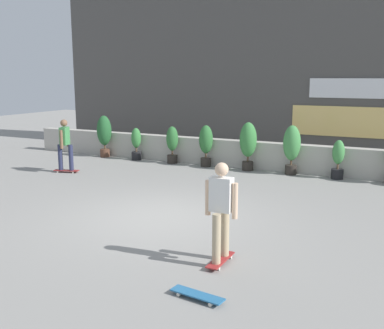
# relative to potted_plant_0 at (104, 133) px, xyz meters

# --- Properties ---
(ground_plane) EXTENTS (48.00, 48.00, 0.00)m
(ground_plane) POSITION_rel_potted_plant_0_xyz_m (5.71, -5.55, -0.92)
(ground_plane) COLOR gray
(planter_wall) EXTENTS (18.00, 0.40, 0.90)m
(planter_wall) POSITION_rel_potted_plant_0_xyz_m (5.71, 0.45, -0.47)
(planter_wall) COLOR #B2ADA3
(planter_wall) RESTS_ON ground
(building_backdrop) EXTENTS (20.00, 2.08, 6.50)m
(building_backdrop) POSITION_rel_potted_plant_0_xyz_m (5.71, 4.45, 2.33)
(building_backdrop) COLOR #4C4947
(building_backdrop) RESTS_ON ground
(potted_plant_0) EXTENTS (0.55, 0.55, 1.57)m
(potted_plant_0) POSITION_rel_potted_plant_0_xyz_m (0.00, 0.00, 0.00)
(potted_plant_0) COLOR brown
(potted_plant_0) RESTS_ON ground
(potted_plant_1) EXTENTS (0.36, 0.36, 1.18)m
(potted_plant_1) POSITION_rel_potted_plant_0_xyz_m (1.43, 0.00, -0.31)
(potted_plant_1) COLOR black
(potted_plant_1) RESTS_ON ground
(potted_plant_2) EXTENTS (0.42, 0.42, 1.31)m
(potted_plant_2) POSITION_rel_potted_plant_0_xyz_m (2.93, -0.00, -0.19)
(potted_plant_2) COLOR #2D2823
(potted_plant_2) RESTS_ON ground
(potted_plant_3) EXTENTS (0.47, 0.47, 1.41)m
(potted_plant_3) POSITION_rel_potted_plant_0_xyz_m (4.23, 0.00, -0.11)
(potted_plant_3) COLOR #2D2823
(potted_plant_3) RESTS_ON ground
(potted_plant_4) EXTENTS (0.55, 0.55, 1.57)m
(potted_plant_4) POSITION_rel_potted_plant_0_xyz_m (5.73, -0.00, 0.00)
(potted_plant_4) COLOR #2D2823
(potted_plant_4) RESTS_ON ground
(potted_plant_5) EXTENTS (0.54, 0.54, 1.55)m
(potted_plant_5) POSITION_rel_potted_plant_0_xyz_m (7.15, 0.00, -0.02)
(potted_plant_5) COLOR #2D2823
(potted_plant_5) RESTS_ON ground
(potted_plant_6) EXTENTS (0.36, 0.36, 1.17)m
(potted_plant_6) POSITION_rel_potted_plant_0_xyz_m (8.56, 0.00, -0.31)
(potted_plant_6) COLOR black
(potted_plant_6) RESTS_ON ground
(skater_mid_plaza) EXTENTS (0.56, 0.80, 1.70)m
(skater_mid_plaza) POSITION_rel_potted_plant_0_xyz_m (7.87, -7.36, 0.02)
(skater_mid_plaza) COLOR maroon
(skater_mid_plaza) RESTS_ON ground
(skater_far_right) EXTENTS (0.82, 0.54, 1.70)m
(skater_far_right) POSITION_rel_potted_plant_0_xyz_m (0.64, -2.88, 0.02)
(skater_far_right) COLOR maroon
(skater_far_right) RESTS_ON ground
(skateboard_near_camera) EXTENTS (0.82, 0.30, 0.08)m
(skateboard_near_camera) POSITION_rel_potted_plant_0_xyz_m (8.06, -8.63, -0.86)
(skateboard_near_camera) COLOR #266699
(skateboard_near_camera) RESTS_ON ground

